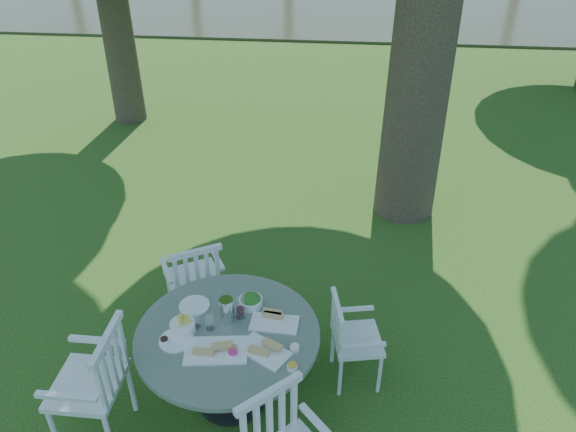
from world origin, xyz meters
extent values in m
plane|color=#16380B|center=(0.00, 0.00, 0.00)|extent=(140.00, 140.00, 0.00)
cylinder|color=black|center=(-0.31, -1.21, 0.02)|extent=(0.56, 0.56, 0.04)
cylinder|color=black|center=(-0.31, -1.21, 0.36)|extent=(0.12, 0.12, 0.64)
cylinder|color=#606D5A|center=(-0.31, -1.21, 0.70)|extent=(1.36, 1.36, 0.04)
cylinder|color=silver|center=(0.86, -1.03, 0.20)|extent=(0.03, 0.03, 0.40)
cylinder|color=silver|center=(0.78, -0.68, 0.20)|extent=(0.03, 0.03, 0.40)
cylinder|color=silver|center=(0.54, -1.09, 0.20)|extent=(0.03, 0.03, 0.40)
cylinder|color=silver|center=(0.47, -0.75, 0.20)|extent=(0.03, 0.03, 0.40)
cube|color=silver|center=(0.66, -0.89, 0.42)|extent=(0.44, 0.47, 0.04)
cube|color=silver|center=(0.49, -0.92, 0.60)|extent=(0.12, 0.41, 0.41)
cylinder|color=silver|center=(-0.72, -0.06, 0.22)|extent=(0.04, 0.04, 0.45)
cylinder|color=silver|center=(-1.06, -0.26, 0.22)|extent=(0.04, 0.04, 0.45)
cylinder|color=silver|center=(-0.54, -0.38, 0.22)|extent=(0.04, 0.04, 0.45)
cylinder|color=silver|center=(-0.89, -0.57, 0.22)|extent=(0.04, 0.04, 0.45)
cube|color=silver|center=(-0.80, -0.32, 0.47)|extent=(0.60, 0.59, 0.04)
cube|color=silver|center=(-0.71, -0.49, 0.68)|extent=(0.42, 0.26, 0.46)
cylinder|color=silver|center=(-1.44, -1.40, 0.25)|extent=(0.04, 0.04, 0.50)
cylinder|color=silver|center=(-1.04, -1.40, 0.25)|extent=(0.04, 0.04, 0.50)
cube|color=silver|center=(-1.24, -1.62, 0.52)|extent=(0.47, 0.51, 0.04)
cube|color=silver|center=(-1.02, -1.62, 0.75)|extent=(0.05, 0.51, 0.51)
cube|color=silver|center=(0.10, -1.92, 0.72)|extent=(0.39, 0.36, 0.49)
cube|color=white|center=(-0.35, -1.40, 0.72)|extent=(0.47, 0.32, 0.02)
cube|color=white|center=(-0.01, -1.37, 0.72)|extent=(0.42, 0.36, 0.01)
cube|color=white|center=(0.03, -1.09, 0.72)|extent=(0.37, 0.21, 0.01)
cylinder|color=white|center=(-0.66, -1.33, 0.72)|extent=(0.25, 0.25, 0.01)
cylinder|color=white|center=(-0.62, -0.95, 0.72)|extent=(0.24, 0.24, 0.01)
cylinder|color=white|center=(-0.63, -1.22, 0.75)|extent=(0.19, 0.19, 0.07)
cylinder|color=white|center=(-0.18, -0.90, 0.75)|extent=(0.19, 0.19, 0.06)
cylinder|color=silver|center=(-0.33, -1.09, 0.82)|extent=(0.11, 0.11, 0.21)
cylinder|color=white|center=(-0.24, -1.04, 0.81)|extent=(0.07, 0.07, 0.19)
cylinder|color=white|center=(-0.44, -1.18, 0.77)|extent=(0.07, 0.07, 0.11)
cylinder|color=white|center=(-0.55, -1.18, 0.77)|extent=(0.06, 0.06, 0.11)
cylinder|color=white|center=(-0.22, -1.43, 0.73)|extent=(0.08, 0.08, 0.03)
cylinder|color=white|center=(0.20, -1.51, 0.73)|extent=(0.07, 0.07, 0.03)
cylinder|color=white|center=(0.20, -1.33, 0.73)|extent=(0.07, 0.07, 0.03)
cylinder|color=white|center=(-0.74, -1.35, 0.73)|extent=(0.06, 0.06, 0.03)
camera|label=1|loc=(0.44, -4.15, 3.66)|focal=35.00mm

